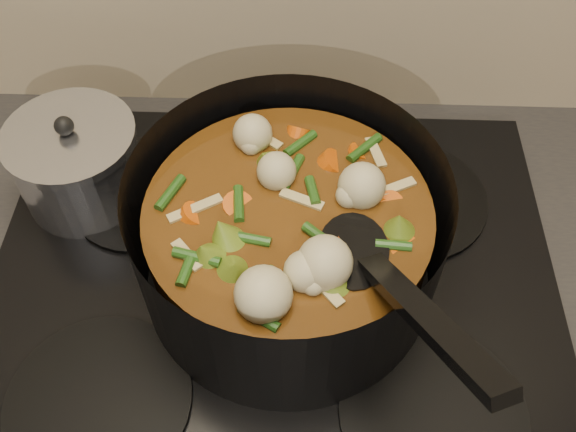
{
  "coord_description": "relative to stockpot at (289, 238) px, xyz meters",
  "views": [
    {
      "loc": [
        0.03,
        1.58,
        1.53
      ],
      "look_at": [
        0.02,
        1.95,
        1.04
      ],
      "focal_mm": 40.0,
      "sensor_mm": 36.0,
      "label": 1
    }
  ],
  "objects": [
    {
      "name": "stovetop",
      "position": [
        -0.02,
        -0.02,
        -0.08
      ],
      "size": [
        0.62,
        0.54,
        0.03
      ],
      "color": "black",
      "rests_on": "counter"
    },
    {
      "name": "stockpot",
      "position": [
        0.0,
        0.0,
        0.0
      ],
      "size": [
        0.36,
        0.41,
        0.23
      ],
      "rotation": [
        0.0,
        0.0,
        0.19
      ],
      "color": "black",
      "rests_on": "stovetop"
    },
    {
      "name": "saucepan",
      "position": [
        -0.25,
        0.11,
        -0.02
      ],
      "size": [
        0.15,
        0.15,
        0.12
      ],
      "rotation": [
        0.0,
        0.0,
        -0.14
      ],
      "color": "silver",
      "rests_on": "stovetop"
    }
  ]
}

